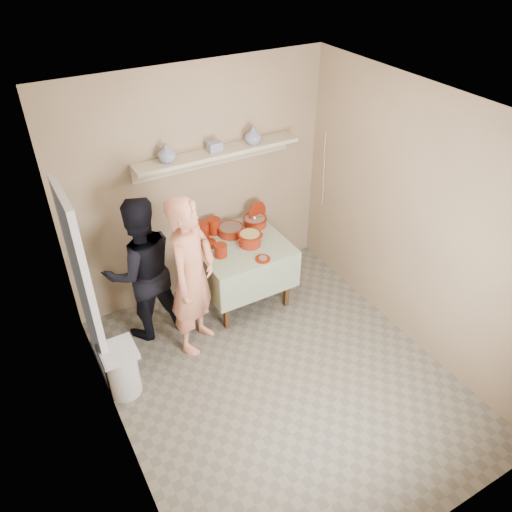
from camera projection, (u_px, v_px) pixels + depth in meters
ground at (281, 378)px, 4.87m from camera, size 3.50×3.50×0.00m
tile_panel at (86, 292)px, 4.38m from camera, size 0.06×0.70×2.00m
plate_stack_a at (203, 231)px, 5.46m from camera, size 0.14×0.14×0.19m
plate_stack_b at (214, 226)px, 5.55m from camera, size 0.15×0.15×0.18m
bowl_stack at (221, 250)px, 5.20m from camera, size 0.14×0.14×0.14m
empty_bowl at (208, 244)px, 5.38m from camera, size 0.17×0.17×0.05m
propped_lid at (257, 213)px, 5.73m from camera, size 0.27×0.13×0.27m
vase_right at (253, 135)px, 5.19m from camera, size 0.23×0.23×0.19m
vase_left at (166, 153)px, 4.83m from camera, size 0.24×0.24×0.18m
ceramic_box at (215, 147)px, 5.05m from camera, size 0.14×0.10×0.10m
person_cook at (192, 277)px, 4.79m from camera, size 0.75×0.71×1.72m
person_helper at (142, 270)px, 4.98m from camera, size 0.78×0.60×1.59m
room_shell at (286, 241)px, 3.94m from camera, size 3.04×3.54×2.62m
serving_table at (240, 252)px, 5.51m from camera, size 0.97×0.97×0.76m
cazuela_meat_a at (231, 230)px, 5.55m from camera, size 0.30×0.30×0.10m
cazuela_meat_b at (255, 221)px, 5.70m from camera, size 0.28×0.28×0.10m
ladle at (255, 218)px, 5.65m from camera, size 0.08×0.26×0.19m
cazuela_rice at (250, 238)px, 5.36m from camera, size 0.33×0.25×0.14m
front_plate at (263, 259)px, 5.18m from camera, size 0.16×0.16×0.03m
wall_shelf at (217, 154)px, 5.15m from camera, size 1.80×0.25×0.21m
trash_bin at (122, 370)px, 4.58m from camera, size 0.32×0.32×0.56m
electrical_cord at (324, 171)px, 5.78m from camera, size 0.01×0.05×0.90m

